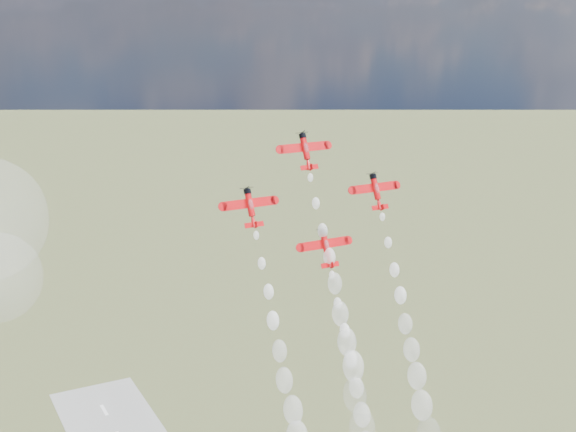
# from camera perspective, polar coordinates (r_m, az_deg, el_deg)

# --- Properties ---
(plane_lead) EXTENTS (10.67, 5.35, 7.08)m
(plane_lead) POSITION_cam_1_polar(r_m,az_deg,el_deg) (157.78, 1.26, 4.69)
(plane_lead) COLOR red
(plane_lead) RESTS_ON ground
(plane_left) EXTENTS (10.67, 5.35, 7.08)m
(plane_left) POSITION_cam_1_polar(r_m,az_deg,el_deg) (149.96, -2.69, 0.66)
(plane_left) COLOR red
(plane_left) RESTS_ON ground
(plane_right) EXTENTS (10.67, 5.35, 7.08)m
(plane_right) POSITION_cam_1_polar(r_m,az_deg,el_deg) (162.99, 6.29, 1.80)
(plane_right) COLOR red
(plane_right) RESTS_ON ground
(plane_slot) EXTENTS (10.67, 5.35, 7.08)m
(plane_slot) POSITION_cam_1_polar(r_m,az_deg,el_deg) (154.79, 2.72, -2.24)
(plane_slot) COLOR red
(plane_slot) RESTS_ON ground
(smoke_trail_lead) EXTENTS (5.59, 29.47, 56.23)m
(smoke_trail_lead) POSITION_cam_1_polar(r_m,az_deg,el_deg) (155.24, 5.31, -14.00)
(smoke_trail_lead) COLOR white
(smoke_trail_lead) RESTS_ON plane_lead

